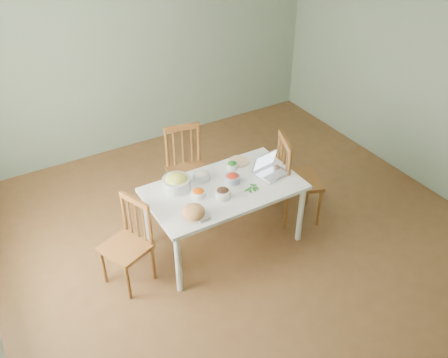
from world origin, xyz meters
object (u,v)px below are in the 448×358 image
chair_right (300,178)px  bread_boule (193,212)px  chair_left (126,246)px  laptop (274,166)px  dining_table (224,215)px  bowl_squash (176,182)px  chair_far (188,171)px

chair_right → bread_boule: bearing=120.2°
chair_left → bread_boule: (0.60, -0.25, 0.34)m
laptop → dining_table: bearing=163.4°
chair_right → bowl_squash: (-1.36, 0.26, 0.28)m
laptop → chair_right: bearing=-3.5°
dining_table → chair_left: bearing=-179.2°
dining_table → bowl_squash: bearing=152.2°
chair_far → chair_right: size_ratio=0.95×
chair_right → bread_boule: (-1.42, -0.23, 0.27)m
bread_boule → laptop: (1.03, 0.19, 0.04)m
chair_right → laptop: size_ratio=3.37×
chair_right → bowl_squash: size_ratio=3.73×
dining_table → laptop: laptop is taller
dining_table → chair_far: (-0.03, 0.74, 0.13)m
laptop → bread_boule: bearing=-178.1°
chair_far → bowl_squash: (-0.38, -0.52, 0.31)m
chair_left → bread_boule: size_ratio=4.33×
chair_far → chair_right: bearing=-27.4°
chair_left → laptop: laptop is taller
bowl_squash → chair_far: bearing=53.8°
dining_table → chair_left: size_ratio=1.70×
dining_table → laptop: 0.72m
dining_table → chair_far: 0.75m
bowl_squash → laptop: 1.01m
bowl_squash → laptop: (0.96, -0.29, 0.03)m
chair_right → laptop: chair_right is taller
chair_far → laptop: (0.58, -0.81, 0.33)m
chair_left → chair_right: chair_right is taller
chair_right → bowl_squash: chair_right is taller
bread_boule → laptop: laptop is taller
laptop → chair_far: bearing=116.8°
dining_table → bread_boule: bearing=-150.9°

